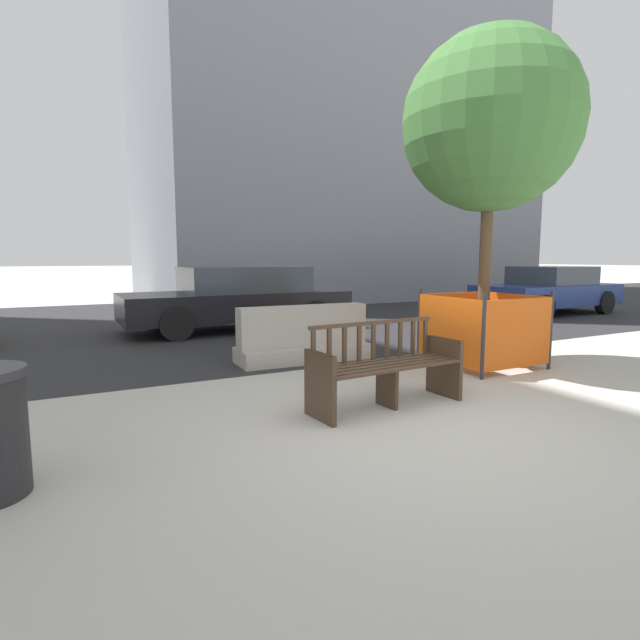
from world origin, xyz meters
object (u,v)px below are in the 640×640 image
object	(u,v)px
street_bench	(386,369)
street_tree	(491,123)
jersey_barrier_centre	(303,339)
car_sedan_far	(238,298)
car_sedan_mid	(548,290)
construction_fence	(482,328)

from	to	relation	value
street_bench	street_tree	xyz separation A→B (m)	(2.41, 1.02, 2.99)
jersey_barrier_centre	street_tree	size ratio (longest dim) A/B	0.44
street_tree	car_sedan_far	world-z (taller)	street_tree
street_tree	car_sedan_far	size ratio (longest dim) A/B	0.98
jersey_barrier_centre	car_sedan_mid	size ratio (longest dim) A/B	0.46
car_sedan_mid	car_sedan_far	bearing A→B (deg)	173.18
jersey_barrier_centre	car_sedan_far	bearing A→B (deg)	86.76
street_bench	car_sedan_mid	size ratio (longest dim) A/B	0.39
car_sedan_mid	car_sedan_far	distance (m)	8.65
jersey_barrier_centre	car_sedan_mid	distance (m)	9.18
construction_fence	car_sedan_mid	xyz separation A→B (m)	(6.63, 4.07, 0.10)
street_bench	car_sedan_mid	bearing A→B (deg)	29.36
street_bench	jersey_barrier_centre	distance (m)	2.50
street_bench	car_sedan_mid	distance (m)	10.38
street_bench	construction_fence	bearing A→B (deg)	22.91
street_tree	car_sedan_mid	bearing A→B (deg)	31.52
car_sedan_far	street_bench	bearing A→B (deg)	-94.23
jersey_barrier_centre	street_tree	distance (m)	4.01
street_tree	car_sedan_mid	xyz separation A→B (m)	(6.63, 4.07, -2.73)
construction_fence	jersey_barrier_centre	bearing A→B (deg)	145.88
car_sedan_far	street_tree	bearing A→B (deg)	-69.00
street_bench	jersey_barrier_centre	size ratio (longest dim) A/B	0.85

